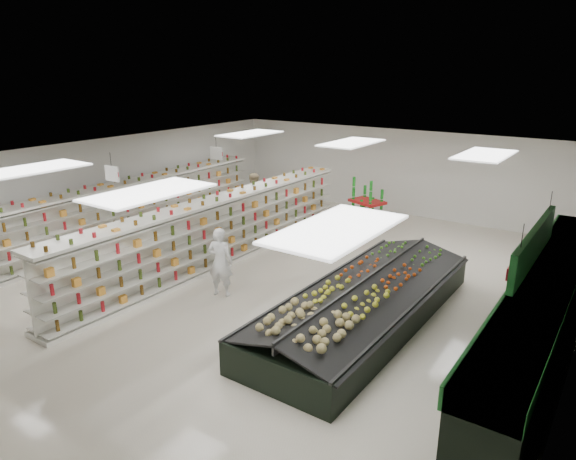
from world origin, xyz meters
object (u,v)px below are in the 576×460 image
Objects in this scene: produce_island at (365,301)px; soda_endcap at (367,203)px; gondola_center at (219,233)px; shopper_background at (256,198)px; gondola_left at (137,210)px; shopper_main at (220,262)px.

soda_endcap is (-3.32, 6.83, 0.27)m from produce_island.
gondola_center is 7.33× the size of soda_endcap.
shopper_background is (-3.29, -2.27, 0.18)m from soda_endcap.
gondola_left is at bearing 172.14° from produce_island.
gondola_center is (3.99, -0.39, 0.02)m from gondola_left.
gondola_left is 5.94× the size of shopper_background.
soda_endcap is 4.00m from shopper_background.
shopper_background reaches higher than shopper_main.
soda_endcap is 0.87× the size of shopper_main.
gondola_center reaches higher than shopper_main.
soda_endcap reaches higher than produce_island.
shopper_background is at bearing 52.17° from gondola_left.
shopper_background reaches higher than soda_endcap.
shopper_main is (-3.52, -0.77, 0.40)m from produce_island.
gondola_left reaches higher than soda_endcap.
gondola_left reaches higher than produce_island.
produce_island is at bearing 173.37° from shopper_main.
shopper_background is (-3.09, 5.34, 0.05)m from shopper_main.
shopper_main is (1.52, -1.63, -0.01)m from gondola_center.
shopper_background is (2.41, 3.32, 0.05)m from gondola_left.
shopper_main is at bearing -91.50° from soda_endcap.
soda_endcap is at bearing -110.53° from shopper_main.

